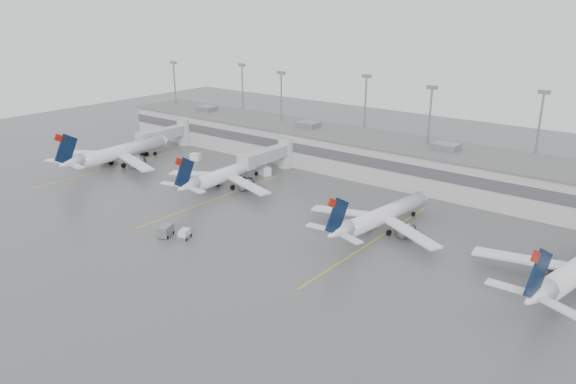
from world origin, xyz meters
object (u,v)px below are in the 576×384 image
Objects in this scene: jet_mid_right at (382,215)px; jet_mid_left at (226,174)px; jet_far_left at (118,152)px; baggage_tug at (184,235)px.

jet_mid_left is at bearing -174.75° from jet_mid_right.
jet_far_left is 11.58× the size of baggage_tug.
jet_mid_right is (37.24, -1.11, -0.06)m from jet_mid_left.
jet_far_left reaches higher than baggage_tug.
jet_mid_right is at bearing 20.59° from baggage_tug.
jet_far_left is 1.15× the size of jet_mid_right.
jet_far_left is at bearing -170.63° from jet_mid_right.
jet_far_left reaches higher than jet_mid_right.
baggage_tug is (-24.01, -22.60, -2.29)m from jet_mid_right.
jet_mid_right is at bearing -4.97° from jet_mid_left.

